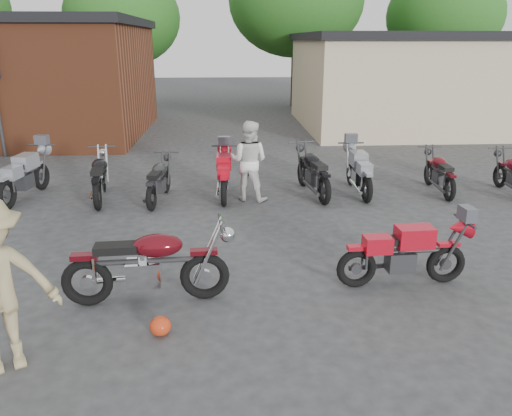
{
  "coord_description": "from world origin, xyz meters",
  "views": [
    {
      "loc": [
        0.24,
        -5.88,
        3.48
      ],
      "look_at": [
        0.7,
        1.76,
        0.9
      ],
      "focal_mm": 35.0,
      "sensor_mm": 36.0,
      "label": 1
    }
  ],
  "objects_px": {
    "vintage_motorcycle": "(149,260)",
    "row_bike_7": "(439,171)",
    "row_bike_6": "(359,169)",
    "sportbike": "(406,251)",
    "row_bike_3": "(159,178)",
    "row_bike_5": "(313,169)",
    "row_bike_1": "(24,173)",
    "person_light": "(249,161)",
    "row_bike_2": "(100,175)",
    "row_bike_4": "(224,172)",
    "helmet": "(160,326)"
  },
  "relations": [
    {
      "from": "vintage_motorcycle",
      "to": "row_bike_7",
      "type": "relative_size",
      "value": 1.19
    },
    {
      "from": "vintage_motorcycle",
      "to": "row_bike_6",
      "type": "bearing_deg",
      "value": 46.42
    },
    {
      "from": "sportbike",
      "to": "row_bike_6",
      "type": "distance_m",
      "value": 4.74
    },
    {
      "from": "row_bike_3",
      "to": "row_bike_5",
      "type": "bearing_deg",
      "value": -78.69
    },
    {
      "from": "row_bike_1",
      "to": "row_bike_5",
      "type": "relative_size",
      "value": 0.99
    },
    {
      "from": "sportbike",
      "to": "row_bike_3",
      "type": "bearing_deg",
      "value": 130.35
    },
    {
      "from": "row_bike_1",
      "to": "row_bike_6",
      "type": "xyz_separation_m",
      "value": [
        7.75,
        -0.05,
        -0.02
      ]
    },
    {
      "from": "person_light",
      "to": "row_bike_6",
      "type": "distance_m",
      "value": 2.67
    },
    {
      "from": "row_bike_3",
      "to": "row_bike_2",
      "type": "bearing_deg",
      "value": 89.6
    },
    {
      "from": "vintage_motorcycle",
      "to": "row_bike_2",
      "type": "xyz_separation_m",
      "value": [
        -1.79,
        4.84,
        -0.05
      ]
    },
    {
      "from": "person_light",
      "to": "row_bike_4",
      "type": "relative_size",
      "value": 0.91
    },
    {
      "from": "vintage_motorcycle",
      "to": "row_bike_2",
      "type": "height_order",
      "value": "vintage_motorcycle"
    },
    {
      "from": "sportbike",
      "to": "person_light",
      "type": "height_order",
      "value": "person_light"
    },
    {
      "from": "helmet",
      "to": "row_bike_5",
      "type": "height_order",
      "value": "row_bike_5"
    },
    {
      "from": "sportbike",
      "to": "vintage_motorcycle",
      "type": "bearing_deg",
      "value": -178.43
    },
    {
      "from": "helmet",
      "to": "row_bike_6",
      "type": "distance_m",
      "value": 7.1
    },
    {
      "from": "helmet",
      "to": "row_bike_7",
      "type": "xyz_separation_m",
      "value": [
        5.91,
        5.8,
        0.41
      ]
    },
    {
      "from": "sportbike",
      "to": "helmet",
      "type": "height_order",
      "value": "sportbike"
    },
    {
      "from": "row_bike_6",
      "to": "row_bike_7",
      "type": "height_order",
      "value": "row_bike_6"
    },
    {
      "from": "vintage_motorcycle",
      "to": "row_bike_4",
      "type": "xyz_separation_m",
      "value": [
        1.02,
        4.96,
        -0.06
      ]
    },
    {
      "from": "vintage_motorcycle",
      "to": "person_light",
      "type": "height_order",
      "value": "person_light"
    },
    {
      "from": "row_bike_1",
      "to": "row_bike_5",
      "type": "distance_m",
      "value": 6.64
    },
    {
      "from": "row_bike_6",
      "to": "row_bike_7",
      "type": "bearing_deg",
      "value": -91.66
    },
    {
      "from": "helmet",
      "to": "row_bike_4",
      "type": "bearing_deg",
      "value": 82.22
    },
    {
      "from": "row_bike_5",
      "to": "row_bike_6",
      "type": "distance_m",
      "value": 1.11
    },
    {
      "from": "row_bike_2",
      "to": "row_bike_1",
      "type": "bearing_deg",
      "value": 75.69
    },
    {
      "from": "row_bike_7",
      "to": "person_light",
      "type": "bearing_deg",
      "value": 96.62
    },
    {
      "from": "row_bike_1",
      "to": "row_bike_5",
      "type": "height_order",
      "value": "row_bike_5"
    },
    {
      "from": "vintage_motorcycle",
      "to": "row_bike_2",
      "type": "distance_m",
      "value": 5.16
    },
    {
      "from": "vintage_motorcycle",
      "to": "row_bike_3",
      "type": "distance_m",
      "value": 4.7
    },
    {
      "from": "vintage_motorcycle",
      "to": "row_bike_2",
      "type": "relative_size",
      "value": 1.08
    },
    {
      "from": "row_bike_3",
      "to": "row_bike_7",
      "type": "distance_m",
      "value": 6.6
    },
    {
      "from": "row_bike_3",
      "to": "row_bike_7",
      "type": "height_order",
      "value": "row_bike_3"
    },
    {
      "from": "sportbike",
      "to": "row_bike_5",
      "type": "height_order",
      "value": "row_bike_5"
    },
    {
      "from": "helmet",
      "to": "row_bike_3",
      "type": "relative_size",
      "value": 0.15
    },
    {
      "from": "sportbike",
      "to": "row_bike_5",
      "type": "bearing_deg",
      "value": 94.16
    },
    {
      "from": "row_bike_2",
      "to": "row_bike_6",
      "type": "height_order",
      "value": "row_bike_2"
    },
    {
      "from": "row_bike_5",
      "to": "row_bike_7",
      "type": "distance_m",
      "value": 3.05
    },
    {
      "from": "row_bike_2",
      "to": "row_bike_4",
      "type": "distance_m",
      "value": 2.82
    },
    {
      "from": "vintage_motorcycle",
      "to": "row_bike_5",
      "type": "xyz_separation_m",
      "value": [
        3.1,
        4.95,
        -0.03
      ]
    },
    {
      "from": "sportbike",
      "to": "row_bike_2",
      "type": "relative_size",
      "value": 0.93
    },
    {
      "from": "row_bike_1",
      "to": "row_bike_6",
      "type": "relative_size",
      "value": 1.03
    },
    {
      "from": "person_light",
      "to": "row_bike_6",
      "type": "bearing_deg",
      "value": -151.4
    },
    {
      "from": "person_light",
      "to": "row_bike_2",
      "type": "distance_m",
      "value": 3.4
    },
    {
      "from": "person_light",
      "to": "row_bike_1",
      "type": "relative_size",
      "value": 0.87
    },
    {
      "from": "row_bike_2",
      "to": "row_bike_3",
      "type": "relative_size",
      "value": 1.1
    },
    {
      "from": "row_bike_4",
      "to": "row_bike_6",
      "type": "xyz_separation_m",
      "value": [
        3.19,
        0.05,
        0.01
      ]
    },
    {
      "from": "row_bike_1",
      "to": "row_bike_3",
      "type": "xyz_separation_m",
      "value": [
        3.09,
        -0.38,
        -0.07
      ]
    },
    {
      "from": "person_light",
      "to": "row_bike_6",
      "type": "height_order",
      "value": "person_light"
    },
    {
      "from": "row_bike_5",
      "to": "row_bike_7",
      "type": "xyz_separation_m",
      "value": [
        3.04,
        -0.01,
        -0.08
      ]
    }
  ]
}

